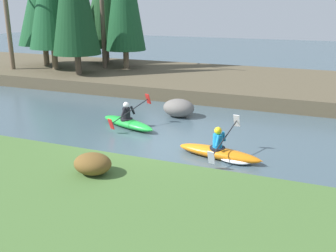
% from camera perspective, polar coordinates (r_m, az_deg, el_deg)
% --- Properties ---
extents(ground_plane, '(90.00, 90.00, 0.00)m').
position_cam_1_polar(ground_plane, '(13.11, -1.58, -3.17)').
color(ground_plane, '#425660').
extents(riverbank_near, '(44.00, 6.47, 0.54)m').
position_cam_1_polar(riverbank_near, '(8.79, -16.33, -12.82)').
color(riverbank_near, '#476B33').
rests_on(riverbank_near, ground).
extents(riverbank_far, '(44.00, 8.92, 0.66)m').
position_cam_1_polar(riverbank_far, '(22.66, 9.21, 6.23)').
color(riverbank_far, brown).
rests_on(riverbank_far, ground).
extents(conifer_tree_far_left, '(3.35, 3.35, 6.94)m').
position_cam_1_polar(conifer_tree_far_left, '(27.72, -17.92, 16.92)').
color(conifer_tree_far_left, '#7A664C').
rests_on(conifer_tree_far_left, riverbank_far).
extents(conifer_tree_mid_left, '(3.36, 3.36, 7.04)m').
position_cam_1_polar(conifer_tree_mid_left, '(28.04, -9.23, 17.36)').
color(conifer_tree_mid_left, brown).
rests_on(conifer_tree_mid_left, riverbank_far).
extents(bare_tree_upstream, '(3.72, 3.67, 6.75)m').
position_cam_1_polar(bare_tree_upstream, '(26.67, -22.16, 14.46)').
color(bare_tree_upstream, brown).
rests_on(bare_tree_upstream, riverbank_far).
extents(bare_tree_mid_upstream, '(4.12, 4.07, 7.52)m').
position_cam_1_polar(bare_tree_mid_upstream, '(25.62, -9.37, 16.19)').
color(bare_tree_mid_upstream, brown).
rests_on(bare_tree_mid_upstream, riverbank_far).
extents(shrub_clump_nearest, '(0.97, 0.81, 0.53)m').
position_cam_1_polar(shrub_clump_nearest, '(9.93, -10.88, -5.40)').
color(shrub_clump_nearest, brown).
rests_on(shrub_clump_nearest, riverbank_near).
extents(kayaker_lead, '(2.80, 2.07, 1.20)m').
position_cam_1_polar(kayaker_lead, '(12.23, 7.87, -3.88)').
color(kayaker_lead, orange).
rests_on(kayaker_lead, ground).
extents(kayaker_middle, '(2.74, 2.00, 1.20)m').
position_cam_1_polar(kayaker_middle, '(15.25, -5.84, 0.58)').
color(kayaker_middle, green).
rests_on(kayaker_middle, ground).
extents(boulder_midstream, '(1.35, 1.05, 0.76)m').
position_cam_1_polar(boulder_midstream, '(16.63, 1.57, 2.64)').
color(boulder_midstream, slate).
rests_on(boulder_midstream, ground).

